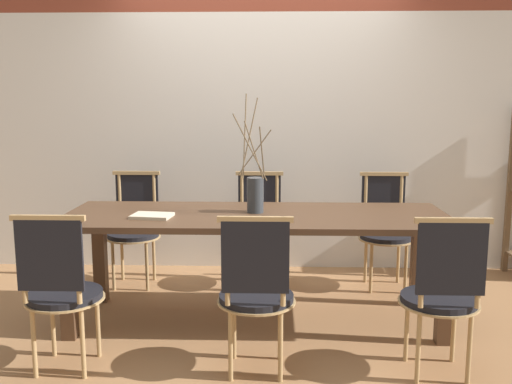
% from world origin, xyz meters
% --- Properties ---
extents(ground_plane, '(16.00, 16.00, 0.00)m').
position_xyz_m(ground_plane, '(0.00, 0.00, 0.00)').
color(ground_plane, '#9E7047').
extents(wall_rear, '(12.00, 0.06, 3.20)m').
position_xyz_m(wall_rear, '(0.00, 1.32, 1.60)').
color(wall_rear, silver).
rests_on(wall_rear, ground_plane).
extents(dining_table, '(2.59, 0.89, 0.76)m').
position_xyz_m(dining_table, '(0.00, 0.00, 0.66)').
color(dining_table, '#4C3321').
rests_on(dining_table, ground_plane).
extents(chair_near_leftend, '(0.44, 0.44, 0.93)m').
position_xyz_m(chair_near_leftend, '(-1.06, -0.78, 0.49)').
color(chair_near_leftend, black).
rests_on(chair_near_leftend, ground_plane).
extents(chair_near_left, '(0.44, 0.44, 0.93)m').
position_xyz_m(chair_near_left, '(0.02, -0.78, 0.49)').
color(chair_near_left, black).
rests_on(chair_near_left, ground_plane).
extents(chair_near_center, '(0.44, 0.44, 0.93)m').
position_xyz_m(chair_near_center, '(1.04, -0.78, 0.49)').
color(chair_near_center, black).
rests_on(chair_near_center, ground_plane).
extents(chair_far_leftend, '(0.44, 0.44, 0.93)m').
position_xyz_m(chair_far_leftend, '(-1.03, 0.78, 0.49)').
color(chair_far_leftend, black).
rests_on(chair_far_leftend, ground_plane).
extents(chair_far_left, '(0.44, 0.44, 0.93)m').
position_xyz_m(chair_far_left, '(-0.00, 0.78, 0.49)').
color(chair_far_left, black).
rests_on(chair_far_left, ground_plane).
extents(chair_far_center, '(0.44, 0.44, 0.93)m').
position_xyz_m(chair_far_center, '(1.03, 0.78, 0.49)').
color(chair_far_center, black).
rests_on(chair_far_center, ground_plane).
extents(vase_centerpiece, '(0.26, 0.28, 0.80)m').
position_xyz_m(vase_centerpiece, '(-0.01, 0.05, 0.90)').
color(vase_centerpiece, '#33383D').
rests_on(vase_centerpiece, dining_table).
extents(book_stack, '(0.28, 0.22, 0.02)m').
position_xyz_m(book_stack, '(-0.68, -0.14, 0.77)').
color(book_stack, beige).
rests_on(book_stack, dining_table).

